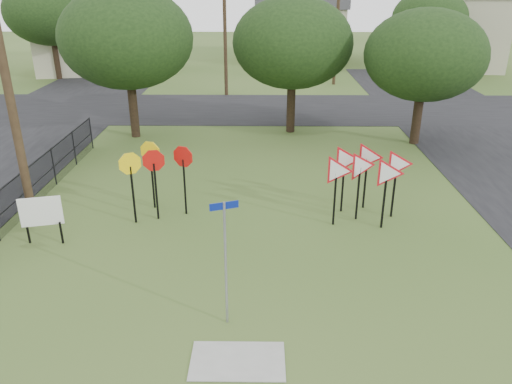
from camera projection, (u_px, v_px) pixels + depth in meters
ground at (242, 295)px, 12.76m from camera, size 140.00×140.00×0.00m
street_far at (254, 109)px, 31.15m from camera, size 60.00×8.00×0.02m
curb_pad at (238, 361)px, 10.55m from camera, size 2.00×1.20×0.02m
street_name_sign at (225, 257)px, 11.08m from camera, size 0.61×0.24×3.10m
stop_sign_cluster at (155, 165)px, 16.37m from camera, size 2.28×1.51×2.45m
yield_sign_cluster at (365, 168)px, 16.23m from camera, size 3.12×1.75×2.43m
info_board at (41, 213)px, 14.89m from camera, size 1.20×0.33×1.53m
utility_pole_main at (5, 60)px, 14.93m from camera, size 3.55×0.33×10.00m
far_pole_a at (225, 26)px, 33.04m from camera, size 1.40×0.24×9.00m
far_pole_b at (337, 25)px, 36.73m from camera, size 1.40×0.24×8.50m
far_pole_c at (127, 19)px, 38.65m from camera, size 1.40×0.24×9.00m
fence_run at (41, 177)px, 18.28m from camera, size 0.05×11.55×1.50m
house_left at (94, 28)px, 42.75m from camera, size 10.58×8.88×7.20m
house_mid at (299, 28)px, 48.26m from camera, size 8.40×8.40×6.20m
house_right at (459, 26)px, 44.23m from camera, size 8.30×8.30×7.20m
tree_near_left at (127, 38)px, 23.79m from camera, size 6.40×6.40×7.27m
tree_near_mid at (293, 43)px, 24.75m from camera, size 6.00×6.00×6.80m
tree_near_right at (425, 55)px, 22.96m from camera, size 5.60×5.60×6.33m
tree_far_left at (49, 11)px, 38.49m from camera, size 6.80×6.80×7.73m
tree_far_right at (430, 19)px, 40.25m from camera, size 6.00×6.00×6.80m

